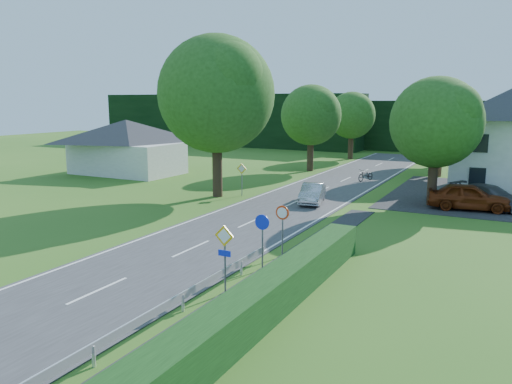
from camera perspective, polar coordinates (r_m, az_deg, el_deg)
The scene contains 25 objects.
road at distance 30.72m, azimuth 1.17°, elevation -2.68°, with size 7.00×80.00×0.04m, color #343437.
footpath at distance 13.99m, azimuth -14.65°, elevation -19.74°, with size 1.50×44.00×0.04m, color black.
parking_pad at distance 40.43m, azimuth 25.31°, elevation -0.52°, with size 14.00×16.00×0.04m, color black.
line_edge_left at distance 32.26m, azimuth -4.01°, elevation -2.03°, with size 0.12×80.00×0.01m, color white.
line_edge_right at distance 29.46m, azimuth 6.85°, elevation -3.28°, with size 0.12×80.00×0.01m, color white.
line_centre at distance 30.72m, azimuth 1.17°, elevation -2.64°, with size 0.12×80.00×0.01m, color white, non-canonical shape.
tree_main at distance 36.38m, azimuth -4.53°, elevation 8.54°, with size 9.40×9.40×11.64m, color #234A16, non-canonical shape.
tree_left_far at distance 50.33m, azimuth 6.28°, elevation 7.27°, with size 7.00×7.00×8.58m, color #234A16, non-canonical shape.
tree_right_far at distance 49.27m, azimuth 20.36°, elevation 6.92°, with size 7.40×7.40×9.09m, color #234A16, non-canonical shape.
tree_left_back at distance 61.51m, azimuth 10.83°, elevation 7.46°, with size 6.60×6.60×8.07m, color #234A16, non-canonical shape.
tree_right_back at distance 57.36m, azimuth 20.38°, elevation 6.55°, with size 6.20×6.20×7.56m, color #234A16, non-canonical shape.
tree_right_mid at distance 35.24m, azimuth 19.77°, elevation 5.42°, with size 7.00×7.00×8.58m, color #234A16, non-canonical shape.
treeline_left at distance 80.31m, azimuth -3.41°, elevation 8.24°, with size 44.00×6.00×8.00m, color black.
treeline_right at distance 73.08m, azimuth 23.58°, elevation 6.80°, with size 30.00×5.00×7.00m, color black.
bungalow_left at distance 49.82m, azimuth -14.55°, elevation 5.15°, with size 11.00×6.50×5.20m.
streetlight at distance 37.26m, azimuth 19.55°, elevation 5.94°, with size 2.03×0.18×8.00m.
sign_priority_right at distance 18.07m, azimuth -3.62°, elevation -6.25°, with size 0.78×0.09×2.59m.
sign_roundabout at distance 20.63m, azimuth 0.72°, elevation -4.48°, with size 0.64×0.08×2.37m.
sign_speed_limit at distance 22.35m, azimuth 3.03°, elevation -3.07°, with size 0.64×0.11×2.37m.
sign_priority_left at distance 36.81m, azimuth -1.64°, elevation 2.18°, with size 0.78×0.09×2.44m.
moving_car at distance 34.45m, azimuth 6.46°, elevation -0.15°, with size 1.41×4.05×1.33m, color #B6B7BB.
motorcycle at distance 44.81m, azimuth 12.44°, elevation 1.91°, with size 0.69×1.97×1.04m, color black.
parked_car_red at distance 34.87m, azimuth 23.14°, elevation -0.48°, with size 2.03×5.04×1.72m, color maroon.
parked_car_grey at distance 36.18m, azimuth 25.11°, elevation -0.46°, with size 2.07×5.09×1.48m, color #4A494E.
parasol at distance 41.47m, azimuth 24.01°, elevation 1.09°, with size 1.92×1.95×1.76m, color red.
Camera 1 is at (13.31, -6.81, 6.96)m, focal length 35.00 mm.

